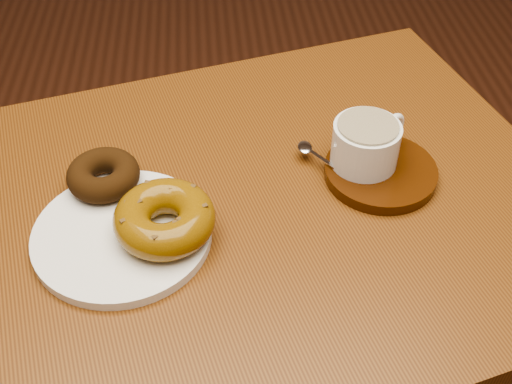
{
  "coord_description": "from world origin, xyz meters",
  "views": [
    {
      "loc": [
        0.11,
        -0.28,
        1.45
      ],
      "look_at": [
        0.16,
        0.33,
        0.86
      ],
      "focal_mm": 45.0,
      "sensor_mm": 36.0,
      "label": 1
    }
  ],
  "objects": [
    {
      "name": "cafe_table",
      "position": [
        0.14,
        0.33,
        0.7
      ],
      "size": [
        1.04,
        0.88,
        0.84
      ],
      "rotation": [
        0.0,
        0.0,
        0.26
      ],
      "color": "brown",
      "rests_on": "ground"
    },
    {
      "name": "donut_plate",
      "position": [
        -0.02,
        0.28,
        0.85
      ],
      "size": [
        0.29,
        0.29,
        0.01
      ],
      "primitive_type": "cylinder",
      "rotation": [
        0.0,
        0.0,
        0.35
      ],
      "color": "white",
      "rests_on": "cafe_table"
    },
    {
      "name": "donut_cinnamon",
      "position": [
        -0.04,
        0.37,
        0.87
      ],
      "size": [
        0.1,
        0.1,
        0.04
      ],
      "primitive_type": "torus",
      "rotation": [
        0.0,
        0.0,
        -0.04
      ],
      "color": "black",
      "rests_on": "donut_plate"
    },
    {
      "name": "donut_caramel",
      "position": [
        0.04,
        0.27,
        0.88
      ],
      "size": [
        0.14,
        0.14,
        0.05
      ],
      "rotation": [
        0.0,
        0.0,
        -0.08
      ],
      "color": "#7D550D",
      "rests_on": "donut_plate"
    },
    {
      "name": "saucer",
      "position": [
        0.34,
        0.37,
        0.85
      ],
      "size": [
        0.2,
        0.2,
        0.02
      ],
      "primitive_type": "cylinder",
      "rotation": [
        0.0,
        0.0,
        0.31
      ],
      "color": "#371907",
      "rests_on": "cafe_table"
    },
    {
      "name": "coffee_cup",
      "position": [
        0.31,
        0.38,
        0.89
      ],
      "size": [
        0.11,
        0.09,
        0.07
      ],
      "rotation": [
        0.0,
        0.0,
        0.6
      ],
      "color": "white",
      "rests_on": "saucer"
    },
    {
      "name": "teaspoon",
      "position": [
        0.24,
        0.41,
        0.86
      ],
      "size": [
        0.06,
        0.08,
        0.01
      ],
      "rotation": [
        0.0,
        0.0,
        0.64
      ],
      "color": "silver",
      "rests_on": "saucer"
    }
  ]
}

